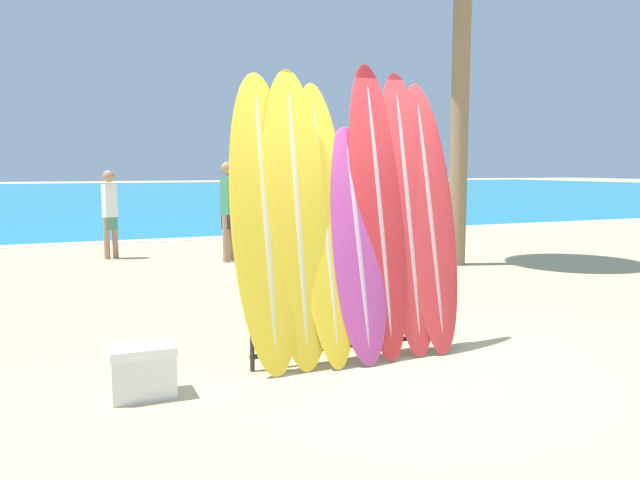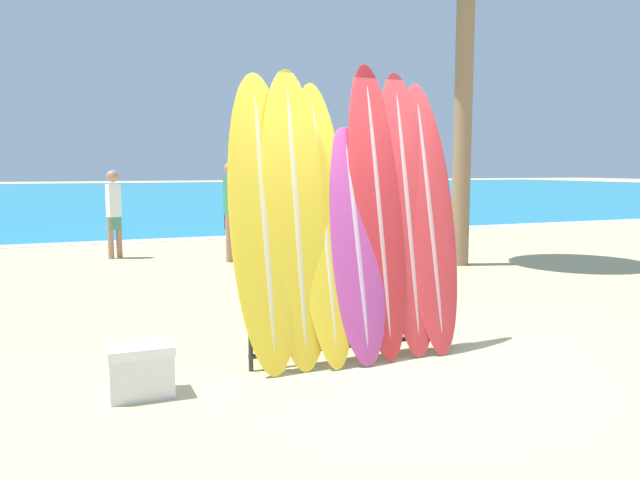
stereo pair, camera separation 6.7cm
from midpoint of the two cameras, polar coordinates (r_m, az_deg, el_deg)
name	(u,v)px [view 2 (the right image)]	position (r m, az deg, el deg)	size (l,w,h in m)	color
ground_plane	(388,367)	(5.46, 6.59, -11.44)	(160.00, 160.00, 0.00)	tan
ocean_water	(109,193)	(44.21, -18.72, 4.07)	(120.00, 60.00, 0.01)	teal
surfboard_rack	(354,302)	(5.54, 3.46, -5.68)	(1.93, 0.04, 0.95)	#28282D
surfboard_slot_0	(264,221)	(5.18, -4.78, 1.72)	(0.59, 0.63, 2.50)	yellow
surfboard_slot_1	(296,218)	(5.26, -1.86, 2.03)	(0.59, 0.57, 2.54)	yellow
surfboard_slot_2	(323,222)	(5.36, 0.67, 1.63)	(0.49, 0.70, 2.44)	yellow
surfboard_slot_3	(356,244)	(5.44, 3.64, -0.33)	(0.53, 0.63, 2.06)	#B23D8E
surfboard_slot_4	(377,210)	(5.58, 5.61, 2.78)	(0.52, 0.67, 2.64)	red
surfboard_slot_5	(407,212)	(5.73, 8.27, 2.51)	(0.53, 0.61, 2.57)	red
surfboard_slot_6	(429,216)	(5.84, 10.23, 2.14)	(0.53, 0.65, 2.49)	red
person_near_water	(231,207)	(11.34, -7.94, 2.97)	(0.30, 0.30, 1.80)	#A87A5B
person_mid_beach	(114,210)	(12.23, -18.19, 2.58)	(0.28, 0.24, 1.65)	#A87A5B
person_far_left	(322,210)	(12.62, 0.32, 2.73)	(0.25, 0.21, 1.53)	beige
cooler_box	(141,370)	(4.89, -15.69, -11.39)	(0.47, 0.32, 0.39)	silver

